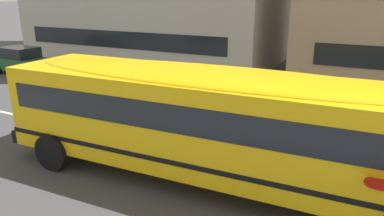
% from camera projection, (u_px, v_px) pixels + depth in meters
% --- Properties ---
extents(ground_plane, '(400.00, 400.00, 0.00)m').
position_uv_depth(ground_plane, '(343.00, 186.00, 9.32)').
color(ground_plane, '#424244').
extents(sidewalk_far, '(120.00, 3.00, 0.01)m').
position_uv_depth(sidewalk_far, '(360.00, 104.00, 16.22)').
color(sidewalk_far, gray).
rests_on(sidewalk_far, ground_plane).
extents(lane_centreline, '(110.00, 0.16, 0.01)m').
position_uv_depth(lane_centreline, '(343.00, 186.00, 9.32)').
color(lane_centreline, silver).
rests_on(lane_centreline, ground_plane).
extents(school_bus, '(13.65, 3.29, 3.03)m').
position_uv_depth(school_bus, '(225.00, 119.00, 8.97)').
color(school_bus, yellow).
rests_on(school_bus, ground_plane).
extents(parked_car_green_near_corner, '(3.98, 2.03, 1.64)m').
position_uv_depth(parked_car_green_near_corner, '(22.00, 60.00, 22.19)').
color(parked_car_green_near_corner, '#236038').
rests_on(parked_car_green_near_corner, ground_plane).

